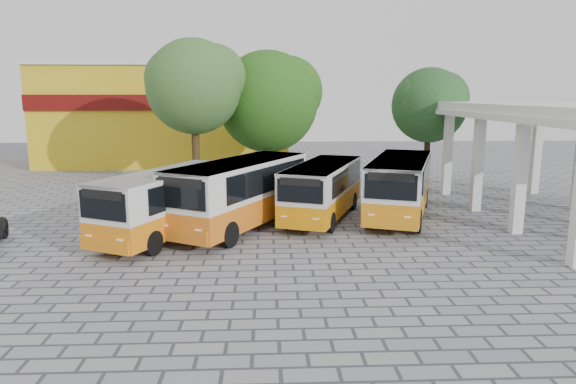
{
  "coord_description": "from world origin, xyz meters",
  "views": [
    {
      "loc": [
        -2.77,
        -18.94,
        5.84
      ],
      "look_at": [
        -1.8,
        3.71,
        1.5
      ],
      "focal_mm": 32.0,
      "sensor_mm": 36.0,
      "label": 1
    }
  ],
  "objects_px": {
    "bus_far_left": "(169,199)",
    "bus_centre_right": "(323,187)",
    "bus_centre_left": "(241,190)",
    "bus_far_right": "(400,183)"
  },
  "relations": [
    {
      "from": "bus_centre_left",
      "to": "bus_far_right",
      "type": "bearing_deg",
      "value": 42.46
    },
    {
      "from": "bus_far_left",
      "to": "bus_far_right",
      "type": "distance_m",
      "value": 10.82
    },
    {
      "from": "bus_far_left",
      "to": "bus_centre_right",
      "type": "xyz_separation_m",
      "value": [
        6.7,
        2.78,
        -0.05
      ]
    },
    {
      "from": "bus_centre_left",
      "to": "bus_far_right",
      "type": "xyz_separation_m",
      "value": [
        7.51,
        1.78,
        -0.08
      ]
    },
    {
      "from": "bus_far_right",
      "to": "bus_centre_left",
      "type": "bearing_deg",
      "value": -146.39
    },
    {
      "from": "bus_far_left",
      "to": "bus_centre_left",
      "type": "relative_size",
      "value": 0.91
    },
    {
      "from": "bus_far_left",
      "to": "bus_centre_right",
      "type": "distance_m",
      "value": 7.26
    },
    {
      "from": "bus_far_left",
      "to": "bus_far_right",
      "type": "xyz_separation_m",
      "value": [
        10.42,
        2.92,
        0.08
      ]
    },
    {
      "from": "bus_centre_right",
      "to": "bus_centre_left",
      "type": "bearing_deg",
      "value": -135.45
    },
    {
      "from": "bus_centre_right",
      "to": "bus_far_right",
      "type": "distance_m",
      "value": 3.72
    }
  ]
}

